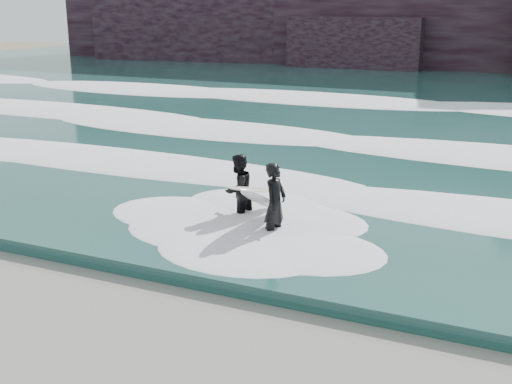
% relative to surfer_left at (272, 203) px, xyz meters
% --- Properties ---
extents(ground, '(120.00, 120.00, 0.00)m').
position_rel_surfer_left_xyz_m(ground, '(-0.09, -5.86, -0.92)').
color(ground, '#816F50').
rests_on(ground, ground).
extents(sea, '(90.00, 52.00, 0.30)m').
position_rel_surfer_left_xyz_m(sea, '(-0.09, 23.14, -0.77)').
color(sea, '#1C4843').
rests_on(sea, ground).
extents(headland, '(70.00, 9.00, 10.00)m').
position_rel_surfer_left_xyz_m(headland, '(-0.09, 40.14, 4.08)').
color(headland, black).
rests_on(headland, ground).
extents(foam_near, '(60.00, 3.20, 0.20)m').
position_rel_surfer_left_xyz_m(foam_near, '(-0.09, 3.14, -0.52)').
color(foam_near, white).
rests_on(foam_near, sea).
extents(foam_mid, '(60.00, 4.00, 0.24)m').
position_rel_surfer_left_xyz_m(foam_mid, '(-0.09, 10.14, -0.50)').
color(foam_mid, white).
rests_on(foam_mid, sea).
extents(foam_far, '(60.00, 4.80, 0.30)m').
position_rel_surfer_left_xyz_m(foam_far, '(-0.09, 19.14, -0.47)').
color(foam_far, white).
rests_on(foam_far, sea).
extents(surfer_left, '(0.95, 1.82, 1.83)m').
position_rel_surfer_left_xyz_m(surfer_left, '(0.00, 0.00, 0.00)').
color(surfer_left, black).
rests_on(surfer_left, ground).
extents(surfer_right, '(1.34, 1.89, 1.73)m').
position_rel_surfer_left_xyz_m(surfer_right, '(-1.16, 0.77, -0.05)').
color(surfer_right, black).
rests_on(surfer_right, ground).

